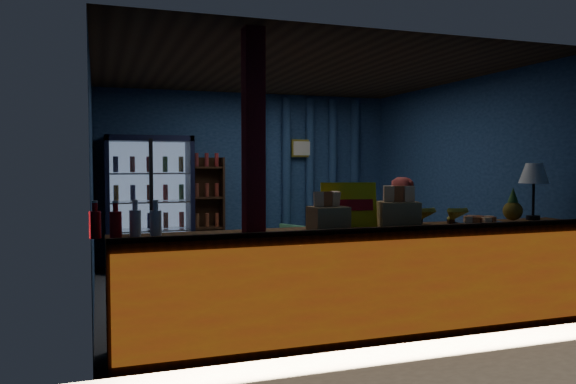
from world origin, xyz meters
The scene contains 19 objects.
ground centered at (0.00, 0.00, 0.00)m, with size 4.60×4.60×0.00m, color #515154.
room_walls centered at (0.00, 0.00, 1.57)m, with size 4.60×4.60×4.60m.
counter centered at (0.00, -1.91, 0.48)m, with size 4.40×0.57×0.99m.
support_post centered at (-1.05, -1.90, 1.30)m, with size 0.16×0.16×2.60m, color maroon.
beverage_cooler centered at (-1.55, 1.92, 0.93)m, with size 1.20×0.62×1.90m.
bottle_shelf centered at (-0.70, 2.06, 0.79)m, with size 0.50×0.28×1.60m.
curtain_folds centered at (1.00, 2.14, 1.30)m, with size 1.74×0.14×2.50m.
framed_picture centered at (0.85, 2.10, 1.75)m, with size 0.36×0.04×0.28m.
shopkeeper centered at (0.69, -1.35, 0.69)m, with size 0.50×0.33×1.38m, color maroon.
green_chair centered at (0.76, 1.44, 0.32)m, with size 0.69×0.71×0.64m, color #61C27E.
side_table centered at (1.37, 1.37, 0.26)m, with size 0.62×0.49×0.61m.
yellow_sign centered at (-0.14, -1.77, 1.15)m, with size 0.51×0.20×0.40m.
soda_bottles centered at (-2.05, -1.86, 1.07)m, with size 0.53×0.17×0.29m.
snack_box_left centered at (-0.40, -1.91, 1.07)m, with size 0.32×0.27×0.33m.
snack_box_centre centered at (0.30, -1.88, 1.08)m, with size 0.41×0.37×0.37m.
pastry_tray centered at (1.11, -1.94, 0.97)m, with size 0.45×0.45×0.07m.
banana_bunches centered at (0.75, -1.81, 1.04)m, with size 0.53×0.31×0.18m.
table_lamp centered at (1.87, -1.79, 1.39)m, with size 0.29×0.29×0.57m.
pineapple centered at (1.58, -1.85, 1.08)m, with size 0.19×0.19×0.32m.
Camera 1 is at (-2.25, -6.28, 1.52)m, focal length 35.00 mm.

